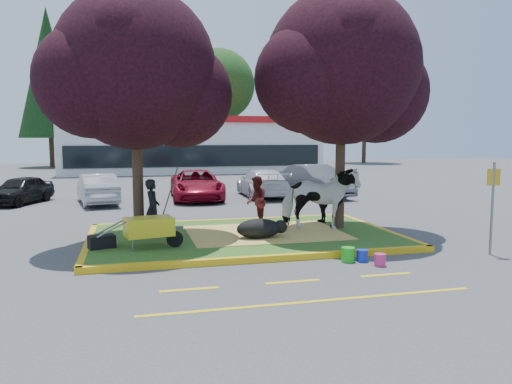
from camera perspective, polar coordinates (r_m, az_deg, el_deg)
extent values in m
plane|color=#424244|center=(13.78, -1.37, -5.42)|extent=(90.00, 90.00, 0.00)
cube|color=#2D5A1C|center=(13.76, -1.37, -5.11)|extent=(8.00, 5.00, 0.15)
cube|color=gold|center=(11.32, 1.59, -7.61)|extent=(8.30, 0.16, 0.15)
cube|color=gold|center=(16.24, -3.41, -3.36)|extent=(8.30, 0.16, 0.15)
cube|color=gold|center=(13.47, -18.63, -5.69)|extent=(0.16, 5.30, 0.15)
cube|color=gold|center=(15.19, 13.85, -4.21)|extent=(0.16, 5.30, 0.15)
cube|color=#EDCB61|center=(13.89, 1.05, -4.67)|extent=(4.20, 3.00, 0.01)
cylinder|color=black|center=(13.58, -13.38, 2.40)|extent=(0.28, 0.28, 3.53)
sphere|color=black|center=(13.66, -13.67, 13.54)|extent=(4.20, 4.20, 4.20)
sphere|color=black|center=(13.86, -8.74, 10.92)|extent=(2.86, 2.86, 2.86)
sphere|color=black|center=(13.35, -18.22, 11.95)|extent=(2.86, 2.86, 2.86)
cylinder|color=black|center=(14.62, 9.59, 3.08)|extent=(0.28, 0.28, 3.70)
sphere|color=black|center=(14.73, 9.80, 13.90)|extent=(4.40, 4.40, 4.40)
sphere|color=black|center=(15.37, 13.64, 11.03)|extent=(2.99, 2.99, 2.99)
sphere|color=black|center=(14.00, 6.06, 12.73)|extent=(2.99, 2.99, 2.99)
cube|color=yellow|center=(9.43, -7.61, -10.98)|extent=(1.10, 0.12, 0.01)
cube|color=yellow|center=(9.85, 4.21, -10.19)|extent=(1.10, 0.12, 0.01)
cube|color=yellow|center=(10.63, 14.62, -9.14)|extent=(1.10, 0.12, 0.01)
cube|color=yellow|center=(8.77, 6.76, -12.31)|extent=(6.00, 0.10, 0.01)
cube|color=silver|center=(41.46, -7.39, 5.13)|extent=(20.00, 8.00, 4.00)
cube|color=#B11313|center=(41.48, -7.44, 8.10)|extent=(20.40, 8.40, 0.50)
cube|color=black|center=(37.46, -6.63, 4.11)|extent=(19.00, 0.10, 1.60)
cylinder|color=black|center=(50.64, -22.33, 4.87)|extent=(0.44, 0.44, 3.92)
cone|color=black|center=(50.97, -22.65, 12.44)|extent=(5.60, 5.60, 11.90)
cylinder|color=black|center=(51.67, -13.23, 4.72)|extent=(0.44, 0.44, 3.08)
sphere|color=#143811|center=(51.82, -13.38, 10.57)|extent=(6.16, 6.16, 6.16)
cylinder|color=black|center=(51.45, -4.24, 5.18)|extent=(0.44, 0.44, 3.64)
sphere|color=#143811|center=(51.71, -4.30, 12.11)|extent=(7.28, 7.28, 7.28)
cylinder|color=black|center=(53.92, 4.10, 5.15)|extent=(0.44, 0.44, 3.50)
cone|color=black|center=(54.13, 4.15, 11.52)|extent=(5.00, 5.00, 10.62)
cylinder|color=black|center=(56.06, 12.24, 4.93)|extent=(0.44, 0.44, 3.22)
sphere|color=#143811|center=(56.21, 12.37, 10.56)|extent=(6.44, 6.44, 6.44)
imported|color=white|center=(14.31, 7.31, -0.76)|extent=(2.28, 1.37, 1.80)
ellipsoid|color=black|center=(13.11, 0.34, -4.20)|extent=(1.21, 0.70, 0.52)
imported|color=black|center=(13.44, -11.73, -1.84)|extent=(0.43, 0.60, 1.55)
imported|color=#471414|center=(14.81, 0.06, -1.06)|extent=(0.70, 0.82, 1.50)
imported|color=black|center=(15.65, 7.61, -1.35)|extent=(0.29, 0.68, 1.16)
cylinder|color=black|center=(12.23, -9.25, -5.33)|extent=(0.40, 0.16, 0.40)
cylinder|color=slate|center=(11.96, -13.90, -5.96)|extent=(0.04, 0.04, 0.29)
cylinder|color=slate|center=(12.44, -13.92, -5.50)|extent=(0.04, 0.04, 0.29)
cube|color=gold|center=(12.14, -12.14, -3.89)|extent=(1.21, 0.87, 0.44)
cylinder|color=slate|center=(11.89, -16.08, -4.10)|extent=(0.71, 0.19, 0.36)
cylinder|color=slate|center=(12.37, -16.02, -3.70)|extent=(0.71, 0.19, 0.36)
cube|color=black|center=(12.53, -17.22, -5.45)|extent=(0.68, 0.50, 0.31)
cube|color=black|center=(12.73, -17.17, -5.45)|extent=(0.46, 0.32, 0.23)
cylinder|color=slate|center=(13.05, 25.38, -1.75)|extent=(0.06, 0.06, 2.21)
cube|color=gold|center=(12.98, 25.53, 1.54)|extent=(0.31, 0.09, 0.40)
cylinder|color=green|center=(11.49, 10.46, -7.05)|extent=(0.31, 0.31, 0.33)
cylinder|color=#CA2D70|center=(11.28, 13.98, -7.53)|extent=(0.31, 0.31, 0.27)
cylinder|color=#1830C3|center=(11.58, 12.04, -7.11)|extent=(0.32, 0.32, 0.27)
imported|color=black|center=(23.16, -25.33, 0.22)|extent=(2.60, 3.74, 1.18)
imported|color=#A1A3A8|center=(21.97, -17.67, 0.36)|extent=(2.02, 4.06, 1.28)
imported|color=maroon|center=(22.60, -6.82, 0.82)|extent=(2.42, 4.86, 1.32)
imported|color=silver|center=(23.44, 0.71, 1.04)|extent=(1.94, 4.53, 1.30)
imported|color=#54565C|center=(23.67, 6.81, 1.28)|extent=(2.45, 4.76, 1.50)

